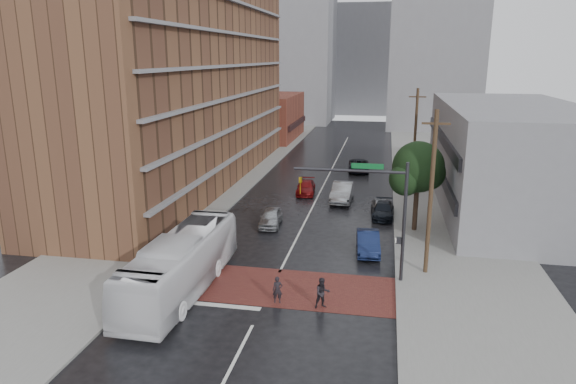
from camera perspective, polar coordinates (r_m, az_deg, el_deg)
The scene contains 24 objects.
ground at distance 29.70m, azimuth -1.97°, elevation -10.87°, with size 160.00×160.00×0.00m, color black.
crosswalk at distance 30.13m, azimuth -1.76°, elevation -10.45°, with size 14.00×5.00×0.02m, color maroon.
sidewalk_west at distance 55.49m, azimuth -7.89°, elevation 1.37°, with size 9.00×90.00×0.15m, color gray.
sidewalk_east at distance 52.94m, azimuth 16.44°, elevation 0.24°, with size 9.00×90.00×0.15m, color gray.
apartment_block at distance 53.93m, azimuth -11.40°, elevation 15.77°, with size 10.00×44.00×28.00m, color brown.
storefront_west at distance 82.60m, azimuth -1.87°, elevation 8.34°, with size 8.00×16.00×7.00m, color brown.
building_east at distance 47.99m, azimuth 23.31°, elevation 3.58°, with size 11.00×26.00×9.00m, color gray.
distant_tower_west at distance 106.02m, azimuth -0.07°, elevation 16.55°, with size 18.00×16.00×32.00m, color gray.
distant_tower_east at distance 98.53m, azimuth 16.20°, elevation 17.29°, with size 16.00×14.00×36.00m, color gray.
distant_tower_center at distance 121.22m, azimuth 8.23°, elevation 14.31°, with size 12.00×10.00×24.00m, color gray.
street_tree at distance 39.05m, azimuth 14.27°, elevation 2.35°, with size 4.20×4.10×6.90m.
signal_mast at distance 29.71m, azimuth 10.10°, elevation -1.31°, with size 6.50×0.30×7.20m.
utility_pole_near at distance 31.18m, azimuth 15.61°, elevation -0.09°, with size 1.60×0.26×10.00m.
utility_pole_far at distance 50.75m, azimuth 13.91°, elevation 5.65°, with size 1.60×0.26×10.00m.
transit_bus at distance 29.54m, azimuth -11.76°, elevation -7.82°, with size 2.78×11.89×3.31m, color white.
pedestrian_a at distance 28.02m, azimuth -1.17°, elevation -10.83°, with size 0.54×0.36×1.49m, color black.
pedestrian_b at distance 27.52m, azimuth 3.85°, elevation -11.14°, with size 0.82×0.64×1.69m, color black.
car_travel_a at distance 40.19m, azimuth -1.93°, elevation -2.84°, with size 1.58×3.94×1.34m, color #A6A9AE.
car_travel_b at distance 47.21m, azimuth 6.05°, elevation 0.00°, with size 1.79×5.14×1.69m, color #A1A6A9.
car_travel_c at distance 49.57m, azimuth 1.99°, elevation 0.52°, with size 1.71×4.20×1.22m, color maroon.
suv_travel at distance 59.65m, azimuth 7.85°, elevation 2.92°, with size 2.26×4.91×1.36m, color black.
car_parked_near at distance 35.26m, azimuth 8.88°, elevation -5.54°, with size 1.49×4.26×1.41m, color #142047.
car_parked_mid at distance 43.00m, azimuth 10.53°, elevation -1.99°, with size 1.69×4.16×1.21m, color black.
car_parked_far at distance 43.82m, azimuth 10.26°, elevation -1.63°, with size 1.47×3.66×1.25m, color #94979B.
Camera 1 is at (6.00, -26.07, 12.90)m, focal length 32.00 mm.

